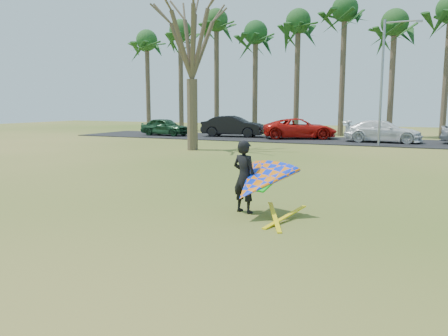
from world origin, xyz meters
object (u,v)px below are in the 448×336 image
at_px(car_0, 165,127).
at_px(kite_flyer, 256,182).
at_px(bare_tree_left, 191,31).
at_px(car_1, 233,126).
at_px(streetlight, 385,77).
at_px(car_2, 300,129).
at_px(car_3, 383,131).

height_order(car_0, kite_flyer, kite_flyer).
distance_m(bare_tree_left, kite_flyer, 17.10).
bearing_deg(car_1, kite_flyer, -161.54).
xyz_separation_m(car_0, kite_flyer, (16.72, -22.52, 0.05)).
bearing_deg(streetlight, bare_tree_left, -145.43).
bearing_deg(kite_flyer, car_2, 102.27).
height_order(streetlight, car_1, streetlight).
bearing_deg(car_2, streetlight, -141.63).
relative_size(car_2, kite_flyer, 2.38).
height_order(bare_tree_left, car_1, bare_tree_left).
height_order(car_0, car_3, car_3).
relative_size(streetlight, car_2, 1.41).
xyz_separation_m(car_1, car_2, (5.60, 0.15, -0.07)).
xyz_separation_m(car_3, kite_flyer, (-1.03, -22.97, 0.03)).
bearing_deg(bare_tree_left, car_0, 129.88).
height_order(streetlight, kite_flyer, streetlight).
xyz_separation_m(bare_tree_left, streetlight, (10.16, 7.00, -2.45)).
height_order(car_3, kite_flyer, kite_flyer).
bearing_deg(car_3, bare_tree_left, 134.69).
bearing_deg(kite_flyer, car_3, 87.42).
relative_size(car_0, car_3, 0.83).
xyz_separation_m(streetlight, car_0, (-17.91, 2.28, -3.66)).
height_order(bare_tree_left, car_3, bare_tree_left).
bearing_deg(car_3, car_1, 87.21).
relative_size(bare_tree_left, car_2, 1.71).
bearing_deg(car_0, bare_tree_left, -136.29).
bearing_deg(car_0, car_3, -84.75).
xyz_separation_m(car_2, kite_flyer, (5.18, -23.79, 0.01)).
distance_m(car_0, kite_flyer, 28.05).
distance_m(bare_tree_left, car_1, 12.14).
bearing_deg(kite_flyer, car_1, 114.50).
xyz_separation_m(bare_tree_left, car_2, (3.79, 10.55, -6.07)).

